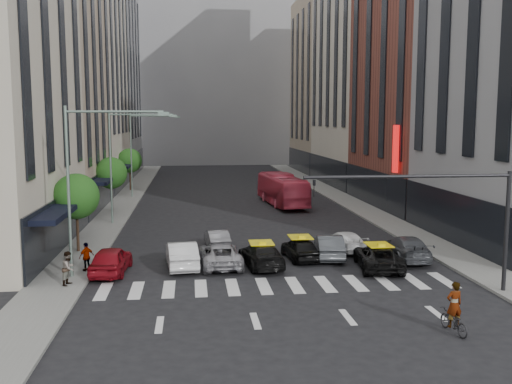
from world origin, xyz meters
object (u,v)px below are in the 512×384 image
object	(u,v)px
taxi_center	(300,248)
bus	(282,190)
streetlamp_far	(140,144)
car_red	(111,260)
pedestrian_near	(69,268)
pedestrian_far	(87,257)
car_white_front	(182,254)
taxi_left	(261,255)
streetlamp_near	(86,168)
motorcycle	(453,321)
streetlamp_mid	(122,152)

from	to	relation	value
taxi_center	bus	size ratio (longest dim) A/B	0.36
streetlamp_far	car_red	size ratio (longest dim) A/B	2.00
taxi_center	pedestrian_near	xyz separation A→B (m)	(-12.71, -4.43, 0.32)
streetlamp_far	pedestrian_far	world-z (taller)	streetlamp_far
streetlamp_far	pedestrian_far	size ratio (longest dim) A/B	5.68
taxi_center	pedestrian_far	size ratio (longest dim) A/B	2.54
car_red	car_white_front	size ratio (longest dim) A/B	0.96
taxi_left	car_white_front	bearing A→B (deg)	-11.31
car_white_front	pedestrian_near	size ratio (longest dim) A/B	2.72
car_white_front	pedestrian_near	distance (m)	6.53
pedestrian_near	bus	bearing A→B (deg)	-14.49
car_white_front	taxi_left	distance (m)	4.56
pedestrian_near	pedestrian_far	xyz separation A→B (m)	(0.41, 2.66, -0.07)
streetlamp_near	car_red	world-z (taller)	streetlamp_near
motorcycle	pedestrian_far	distance (m)	19.36
car_white_front	taxi_left	size ratio (longest dim) A/B	0.97
streetlamp_near	car_white_front	distance (m)	7.26
streetlamp_near	streetlamp_mid	bearing A→B (deg)	90.00
pedestrian_near	motorcycle	bearing A→B (deg)	-101.13
car_red	bus	distance (m)	27.72
streetlamp_near	streetlamp_mid	world-z (taller)	same
motorcycle	streetlamp_near	bearing A→B (deg)	-39.80
car_red	bus	size ratio (longest dim) A/B	0.41
bus	streetlamp_mid	bearing A→B (deg)	26.42
motorcycle	pedestrian_near	bearing A→B (deg)	-34.21
car_white_front	taxi_center	xyz separation A→B (m)	(7.10, 1.10, -0.08)
taxi_left	streetlamp_mid	bearing A→B (deg)	-64.43
pedestrian_far	car_red	bearing A→B (deg)	127.60
bus	motorcycle	bearing A→B (deg)	86.35
streetlamp_far	bus	distance (m)	16.59
pedestrian_far	streetlamp_near	bearing A→B (deg)	64.79
bus	pedestrian_near	xyz separation A→B (m)	(-15.19, -26.70, -0.53)
taxi_left	pedestrian_far	xyz separation A→B (m)	(-9.75, -0.32, 0.25)
taxi_center	pedestrian_near	distance (m)	13.46
car_red	bus	world-z (taller)	bus
streetlamp_near	streetlamp_mid	distance (m)	16.00
car_white_front	motorcycle	xyz separation A→B (m)	(10.86, -11.45, -0.29)
streetlamp_near	bus	xyz separation A→B (m)	(14.43, 25.07, -4.36)
bus	motorcycle	distance (m)	34.87
bus	pedestrian_far	distance (m)	28.22
car_white_front	pedestrian_near	world-z (taller)	pedestrian_near
streetlamp_near	motorcycle	size ratio (longest dim) A/B	4.96
streetlamp_mid	taxi_left	bearing A→B (deg)	-57.31
streetlamp_far	car_white_front	size ratio (longest dim) A/B	1.93
streetlamp_far	bus	bearing A→B (deg)	-25.66
streetlamp_mid	car_white_front	xyz separation A→B (m)	(4.84, -14.31, -5.14)
streetlamp_far	taxi_center	distance (m)	31.98
taxi_left	taxi_center	size ratio (longest dim) A/B	1.19
taxi_center	streetlamp_mid	bearing A→B (deg)	-53.92
streetlamp_near	streetlamp_far	size ratio (longest dim) A/B	1.00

